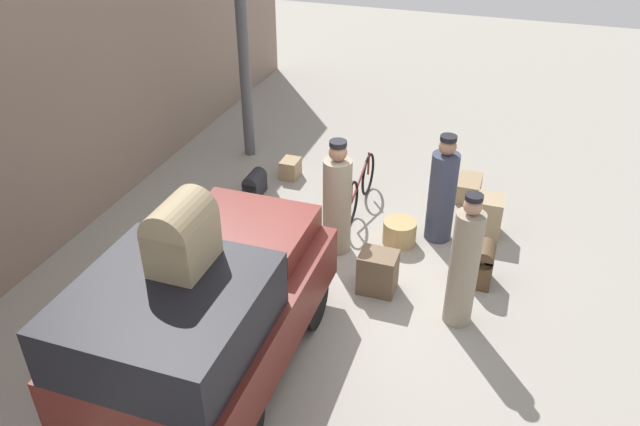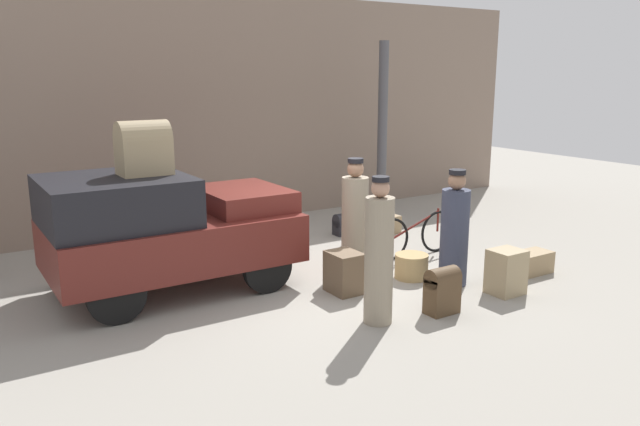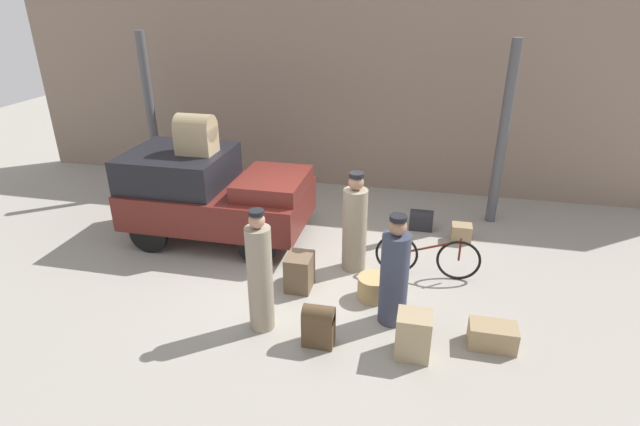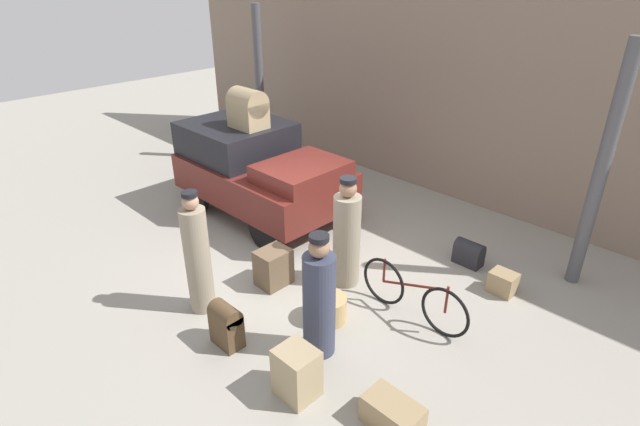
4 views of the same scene
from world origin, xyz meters
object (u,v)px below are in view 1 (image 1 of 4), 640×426
Objects in this scene: conductor_in_dark_uniform at (464,266)px; suitcase_black_upright at (488,216)px; bicycle at (360,188)px; trunk_umber_medium at (255,183)px; porter_carrying_trunk at (442,193)px; suitcase_small_leather at (378,272)px; trunk_large_brown at (290,168)px; trunk_on_truck_roof at (181,234)px; porter_lifting_near_truck at (337,202)px; trunk_barrel_dark at (484,263)px; truck at (203,310)px; trunk_wicker_pale at (469,188)px; wicker_basket at (399,232)px.

suitcase_black_upright is (2.11, -0.14, -0.53)m from conductor_in_dark_uniform.
bicycle is 3.77× the size of trunk_umber_medium.
porter_carrying_trunk reaches higher than bicycle.
suitcase_black_upright is 2.23m from suitcase_small_leather.
suitcase_black_upright is (-0.74, -3.47, 0.14)m from trunk_large_brown.
trunk_on_truck_roof is (-4.11, 2.66, 1.71)m from suitcase_black_upright.
suitcase_small_leather is (-1.97, -0.80, -0.08)m from bicycle.
trunk_on_truck_roof is (-2.26, 1.42, 1.73)m from suitcase_small_leather.
porter_lifting_near_truck is at bearing 179.72° from bicycle.
porter_carrying_trunk is 1.26m from trunk_barrel_dark.
conductor_in_dark_uniform is at bearing -51.48° from trunk_on_truck_roof.
truck reaches higher than suitcase_black_upright.
trunk_barrel_dark is (0.86, -0.21, -0.52)m from conductor_in_dark_uniform.
trunk_wicker_pale is at bearing -84.40° from trunk_large_brown.
truck is 1.12m from trunk_on_truck_roof.
wicker_basket is at bearing -24.07° from truck.
porter_lifting_near_truck is 2.86× the size of trunk_barrel_dark.
trunk_large_brown is (0.61, 1.44, -0.20)m from bicycle.
suitcase_small_leather is at bearing -132.94° from porter_lifting_near_truck.
wicker_basket is at bearing -103.62° from trunk_umber_medium.
porter_carrying_trunk is at bearing -95.53° from trunk_umber_medium.
conductor_in_dark_uniform reaches higher than bicycle.
trunk_on_truck_roof is at bearing 147.10° from suitcase_black_upright.
bicycle is at bearing 46.79° from wicker_basket.
truck is 4.12m from bicycle.
trunk_large_brown is (4.65, 0.81, -0.75)m from truck.
conductor_in_dark_uniform is at bearing 166.62° from trunk_barrel_dark.
conductor_in_dark_uniform is at bearing -103.31° from suitcase_small_leather.
suitcase_small_leather is (-1.82, -2.58, 0.08)m from trunk_umber_medium.
trunk_large_brown is 0.82× the size of trunk_umber_medium.
truck is 4.77m from suitcase_black_upright.
conductor_in_dark_uniform is 1.03m from trunk_barrel_dark.
porter_lifting_near_truck is at bearing 86.11° from trunk_barrel_dark.
truck is at bearing 171.24° from bicycle.
bicycle is 2.98× the size of suitcase_small_leather.
truck is at bearing 145.50° from suitcase_small_leather.
truck is at bearing -170.08° from trunk_large_brown.
trunk_barrel_dark is at bearing -13.38° from conductor_in_dark_uniform.
conductor_in_dark_uniform reaches higher than trunk_wicker_pale.
bicycle is 2.96m from conductor_in_dark_uniform.
truck is at bearing 155.93° from wicker_basket.
porter_lifting_near_truck is 2.41m from trunk_large_brown.
trunk_umber_medium is at bearing 76.38° from wicker_basket.
porter_carrying_trunk is at bearing 115.65° from suitcase_black_upright.
porter_carrying_trunk is 0.97× the size of porter_lifting_near_truck.
conductor_in_dark_uniform is 2.53× the size of trunk_on_truck_roof.
bicycle is 2.04m from suitcase_black_upright.
porter_carrying_trunk is at bearing -27.54° from trunk_on_truck_roof.
suitcase_small_leather is at bearing -139.19° from trunk_large_brown.
wicker_basket is 1.33× the size of trunk_large_brown.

